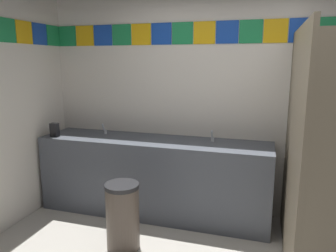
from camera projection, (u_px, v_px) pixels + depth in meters
The scene contains 7 objects.
wall_back at pixel (236, 101), 3.63m from camera, with size 4.51×0.09×2.63m.
vanity_counter at pixel (154, 176), 3.73m from camera, with size 2.65×0.61×0.89m.
faucet_left at pixel (105, 130), 3.90m from camera, with size 0.04×0.10×0.14m.
faucet_right at pixel (212, 137), 3.53m from camera, with size 0.04×0.10×0.14m.
soap_dispenser at pixel (55, 130), 3.79m from camera, with size 0.09×0.09×0.16m.
stall_divider at pixel (318, 158), 2.48m from camera, with size 0.92×1.52×2.05m.
trash_bin at pixel (123, 216), 3.03m from camera, with size 0.32×0.32×0.65m.
Camera 1 is at (0.31, -2.00, 1.76)m, focal length 34.19 mm.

